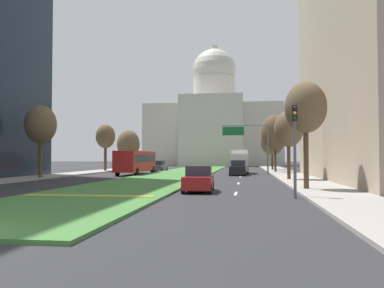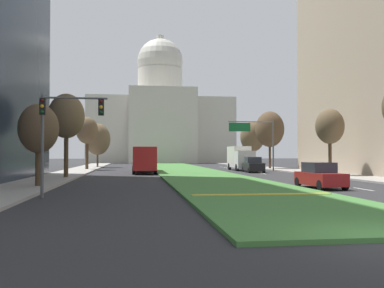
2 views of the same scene
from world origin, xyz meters
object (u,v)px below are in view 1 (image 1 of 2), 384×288
at_px(street_tree_right_mid, 289,129).
at_px(sedan_distant, 159,166).
at_px(street_tree_right_far, 275,133).
at_px(street_tree_left_far, 105,137).
at_px(street_tree_right_distant, 272,140).
at_px(box_truck_delivery, 240,161).
at_px(overhead_guide_sign, 250,138).
at_px(sedan_midblock, 238,168).
at_px(traffic_light_near_right, 295,137).
at_px(sedan_lead_stopped, 199,180).
at_px(street_tree_left_mid, 41,125).
at_px(capitol_building, 214,125).
at_px(street_tree_left_distant, 128,144).
at_px(city_bus, 136,161).
at_px(street_tree_right_near, 306,108).

height_order(street_tree_right_mid, sedan_distant, street_tree_right_mid).
height_order(street_tree_right_mid, street_tree_right_far, street_tree_right_far).
xyz_separation_m(street_tree_left_far, street_tree_right_far, (25.44, -0.98, 0.35)).
bearing_deg(street_tree_right_distant, box_truck_delivery, -112.51).
bearing_deg(overhead_guide_sign, sedan_midblock, -111.91).
xyz_separation_m(traffic_light_near_right, sedan_lead_stopped, (-5.65, 3.52, -2.53)).
bearing_deg(sedan_distant, street_tree_left_mid, -108.35).
bearing_deg(street_tree_right_distant, overhead_guide_sign, -104.09).
distance_m(traffic_light_near_right, street_tree_left_far, 43.66).
xyz_separation_m(capitol_building, street_tree_left_distant, (-12.32, -38.08, -6.37)).
distance_m(street_tree_right_far, sedan_lead_stopped, 33.14).
bearing_deg(city_bus, street_tree_left_distant, 109.48).
xyz_separation_m(street_tree_right_mid, street_tree_right_far, (0.12, 18.84, 0.82)).
distance_m(street_tree_right_near, sedan_distant, 38.06).
xyz_separation_m(street_tree_right_mid, city_bus, (-17.83, 10.35, -3.09)).
bearing_deg(capitol_building, sedan_midblock, -82.66).
relative_size(box_truck_delivery, city_bus, 0.58).
distance_m(traffic_light_near_right, street_tree_right_near, 5.81).
bearing_deg(capitol_building, traffic_light_near_right, -82.59).
relative_size(traffic_light_near_right, street_tree_right_far, 0.63).
relative_size(street_tree_right_near, sedan_lead_stopped, 1.74).
bearing_deg(street_tree_left_mid, street_tree_right_near, -24.08).
relative_size(traffic_light_near_right, sedan_lead_stopped, 1.24).
bearing_deg(street_tree_left_distant, traffic_light_near_right, -63.41).
relative_size(street_tree_left_far, box_truck_delivery, 1.13).
height_order(sedan_midblock, box_truck_delivery, box_truck_delivery).
bearing_deg(capitol_building, city_bus, -95.33).
xyz_separation_m(street_tree_right_near, street_tree_left_distant, (-24.69, 41.43, -0.97)).
relative_size(street_tree_left_far, city_bus, 0.66).
bearing_deg(street_tree_right_far, city_bus, -154.69).
bearing_deg(street_tree_right_mid, overhead_guide_sign, 104.67).
bearing_deg(street_tree_right_far, sedan_distant, 169.60).
distance_m(capitol_building, street_tree_right_distant, 41.91).
height_order(sedan_distant, box_truck_delivery, box_truck_delivery).
bearing_deg(street_tree_right_far, street_tree_right_mid, -90.36).
xyz_separation_m(street_tree_left_mid, street_tree_left_far, (-0.41, 20.17, -0.20)).
height_order(street_tree_right_near, street_tree_right_mid, street_tree_right_near).
distance_m(street_tree_right_mid, street_tree_left_far, 32.16).
relative_size(street_tree_right_far, sedan_midblock, 1.91).
bearing_deg(traffic_light_near_right, street_tree_right_distant, 87.78).
height_order(street_tree_left_far, street_tree_right_far, street_tree_right_far).
bearing_deg(street_tree_left_far, traffic_light_near_right, -56.78).
xyz_separation_m(overhead_guide_sign, sedan_lead_stopped, (-3.57, -26.49, -3.88)).
height_order(capitol_building, sedan_lead_stopped, capitol_building).
xyz_separation_m(capitol_building, street_tree_right_near, (12.37, -79.51, -5.40)).
distance_m(sedan_midblock, box_truck_delivery, 6.28).
bearing_deg(street_tree_left_mid, sedan_lead_stopped, -35.63).
xyz_separation_m(street_tree_right_mid, street_tree_left_distant, (-24.77, 29.97, -0.34)).
bearing_deg(sedan_lead_stopped, box_truck_delivery, 85.73).
height_order(street_tree_left_distant, city_bus, street_tree_left_distant).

